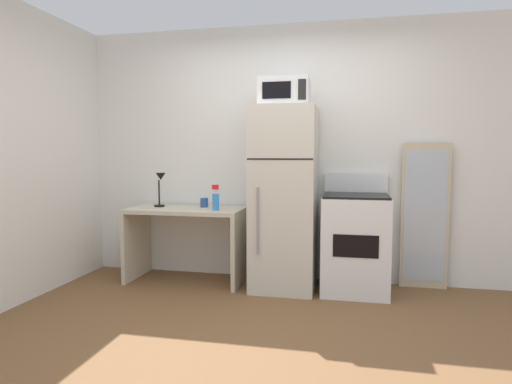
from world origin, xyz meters
name	(u,v)px	position (x,y,z in m)	size (l,w,h in m)	color
ground_plane	(255,345)	(0.00, 0.00, 0.00)	(12.00, 12.00, 0.00)	brown
wall_back_white	(289,154)	(0.00, 1.70, 1.30)	(5.00, 0.10, 2.60)	white
desk	(187,230)	(-1.00, 1.34, 0.52)	(1.16, 0.59, 0.75)	beige
desk_lamp	(160,184)	(-1.29, 1.37, 0.99)	(0.14, 0.12, 0.35)	black
spray_bottle	(216,200)	(-0.65, 1.22, 0.85)	(0.06, 0.06, 0.25)	#2D8CEA
coffee_mug	(204,203)	(-0.84, 1.43, 0.80)	(0.08, 0.08, 0.10)	#264C99
refrigerator	(284,199)	(0.01, 1.31, 0.87)	(0.60, 0.66, 1.74)	beige
microwave	(285,93)	(0.01, 1.29, 1.87)	(0.46, 0.35, 0.26)	silver
oven_range	(355,243)	(0.67, 1.33, 0.47)	(0.61, 0.61, 1.10)	white
leaning_mirror	(425,216)	(1.33, 1.59, 0.70)	(0.44, 0.03, 1.40)	#C6B793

